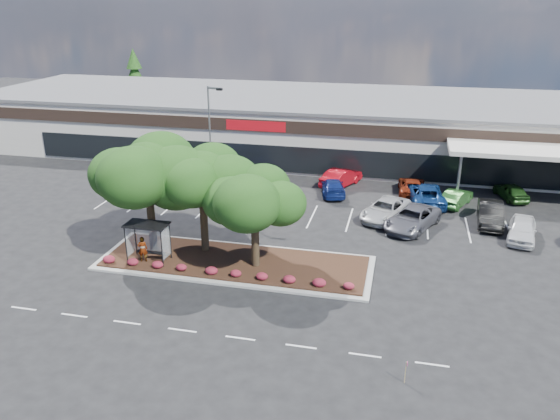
% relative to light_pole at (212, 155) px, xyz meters
% --- Properties ---
extents(ground, '(160.00, 160.00, 0.00)m').
position_rel_light_pole_xyz_m(ground, '(6.93, -13.90, -4.45)').
color(ground, black).
rests_on(ground, ground).
extents(retail_store, '(80.40, 25.20, 6.25)m').
position_rel_light_pole_xyz_m(retail_store, '(6.99, 20.01, -1.29)').
color(retail_store, beige).
rests_on(retail_store, ground).
extents(landscape_island, '(18.00, 6.00, 0.26)m').
position_rel_light_pole_xyz_m(landscape_island, '(4.93, -9.90, -4.32)').
color(landscape_island, '#A1A19C').
rests_on(landscape_island, ground).
extents(lane_markings, '(33.12, 20.06, 0.01)m').
position_rel_light_pole_xyz_m(lane_markings, '(6.79, -3.47, -4.44)').
color(lane_markings, silver).
rests_on(lane_markings, ground).
extents(shrub_row, '(17.00, 0.80, 0.50)m').
position_rel_light_pole_xyz_m(shrub_row, '(4.93, -12.00, -3.94)').
color(shrub_row, maroon).
rests_on(shrub_row, landscape_island).
extents(bus_shelter, '(2.75, 1.55, 2.59)m').
position_rel_light_pole_xyz_m(bus_shelter, '(-0.57, -10.95, -2.14)').
color(bus_shelter, black).
rests_on(bus_shelter, landscape_island).
extents(island_tree_west, '(7.20, 7.20, 7.89)m').
position_rel_light_pole_xyz_m(island_tree_west, '(-1.07, -9.40, -0.24)').
color(island_tree_west, '#15330F').
rests_on(island_tree_west, landscape_island).
extents(island_tree_mid, '(6.60, 6.60, 7.32)m').
position_rel_light_pole_xyz_m(island_tree_mid, '(2.43, -8.70, -0.53)').
color(island_tree_mid, '#15330F').
rests_on(island_tree_mid, landscape_island).
extents(island_tree_east, '(5.80, 5.80, 6.50)m').
position_rel_light_pole_xyz_m(island_tree_east, '(6.43, -10.20, -0.94)').
color(island_tree_east, '#15330F').
rests_on(island_tree_east, landscape_island).
extents(conifer_north_west, '(4.40, 4.40, 10.00)m').
position_rel_light_pole_xyz_m(conifer_north_west, '(-23.07, 32.10, 0.55)').
color(conifer_north_west, '#15330F').
rests_on(conifer_north_west, ground).
extents(person_waiting, '(0.73, 0.59, 1.74)m').
position_rel_light_pole_xyz_m(person_waiting, '(-0.90, -11.31, -3.32)').
color(person_waiting, '#594C47').
rests_on(person_waiting, landscape_island).
extents(light_pole, '(1.43, 0.51, 10.03)m').
position_rel_light_pole_xyz_m(light_pole, '(0.00, 0.00, 0.00)').
color(light_pole, '#A1A19C').
rests_on(light_pole, ground).
extents(survey_stake, '(0.08, 0.14, 1.15)m').
position_rel_light_pole_xyz_m(survey_stake, '(16.07, -19.56, -3.72)').
color(survey_stake, tan).
rests_on(survey_stake, ground).
extents(car_0, '(3.01, 4.57, 1.45)m').
position_rel_light_pole_xyz_m(car_0, '(-7.33, 0.45, -3.73)').
color(car_0, '#9FA6AA').
rests_on(car_0, ground).
extents(car_1, '(2.42, 4.74, 1.49)m').
position_rel_light_pole_xyz_m(car_1, '(-4.01, 1.81, -3.70)').
color(car_1, '#652E10').
rests_on(car_1, ground).
extents(car_2, '(2.54, 4.24, 1.35)m').
position_rel_light_pole_xyz_m(car_2, '(-2.48, 1.24, -3.77)').
color(car_2, '#58575F').
rests_on(car_2, ground).
extents(car_3, '(3.56, 5.43, 1.69)m').
position_rel_light_pole_xyz_m(car_3, '(4.69, 0.30, -3.60)').
color(car_3, '#9D0705').
rests_on(car_3, ground).
extents(car_5, '(4.78, 6.35, 1.60)m').
position_rel_light_pole_xyz_m(car_5, '(16.24, -1.09, -3.65)').
color(car_5, '#5B5A63').
rests_on(car_5, ground).
extents(car_6, '(4.35, 6.05, 1.53)m').
position_rel_light_pole_xyz_m(car_6, '(14.15, 0.47, -3.68)').
color(car_6, '#BCBCBC').
rests_on(car_6, ground).
extents(car_7, '(2.18, 5.27, 1.70)m').
position_rel_light_pole_xyz_m(car_7, '(22.11, 1.17, -3.60)').
color(car_7, black).
rests_on(car_7, ground).
extents(car_8, '(2.80, 4.96, 1.59)m').
position_rel_light_pole_xyz_m(car_8, '(24.00, -1.40, -3.65)').
color(car_8, silver).
rests_on(car_8, ground).
extents(car_9, '(3.25, 5.87, 1.61)m').
position_rel_light_pole_xyz_m(car_9, '(-7.50, 6.26, -3.64)').
color(car_9, '#1B4C23').
rests_on(car_9, ground).
extents(car_10, '(3.42, 5.33, 1.66)m').
position_rel_light_pole_xyz_m(car_10, '(-3.07, 4.83, -3.62)').
color(car_10, '#0D1C55').
rests_on(car_10, ground).
extents(car_11, '(4.39, 6.34, 1.61)m').
position_rel_light_pole_xyz_m(car_11, '(0.21, 6.93, -3.64)').
color(car_11, navy).
rests_on(car_11, ground).
extents(car_12, '(3.66, 5.34, 1.67)m').
position_rel_light_pole_xyz_m(car_12, '(9.71, 7.82, -3.62)').
color(car_12, '#A00914').
rests_on(car_12, ground).
extents(car_13, '(3.02, 5.20, 1.42)m').
position_rel_light_pole_xyz_m(car_13, '(9.28, 5.29, -3.74)').
color(car_13, navy).
rests_on(car_13, ground).
extents(car_14, '(3.49, 6.33, 1.68)m').
position_rel_light_pole_xyz_m(car_14, '(17.33, 4.82, -3.61)').
color(car_14, navy).
rests_on(car_14, ground).
extents(car_15, '(2.53, 5.11, 1.39)m').
position_rel_light_pole_xyz_m(car_15, '(16.17, 7.06, -3.75)').
color(car_15, maroon).
rests_on(car_15, ground).
extents(car_16, '(3.10, 4.52, 1.41)m').
position_rel_light_pole_xyz_m(car_16, '(19.84, 4.84, -3.74)').
color(car_16, '#235420').
rests_on(car_16, ground).
extents(car_17, '(2.87, 4.53, 1.44)m').
position_rel_light_pole_xyz_m(car_17, '(24.60, 7.57, -3.73)').
color(car_17, '#1D4317').
rests_on(car_17, ground).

